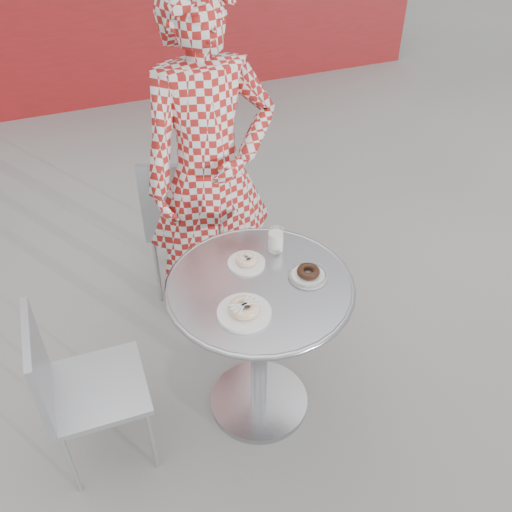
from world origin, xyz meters
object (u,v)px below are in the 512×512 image
object	(u,v)px
plate_near	(244,310)
plate_far	(246,261)
bistro_table	(259,318)
chair_left	(101,413)
seated_person	(210,174)
milk_cup	(276,241)
plate_checker	(308,274)
chair_far	(193,244)

from	to	relation	value
plate_near	plate_far	bearing A→B (deg)	67.80
bistro_table	chair_left	world-z (taller)	chair_left
bistro_table	plate_near	bearing A→B (deg)	-130.89
bistro_table	chair_left	xyz separation A→B (m)	(-0.70, 0.02, -0.33)
chair_left	seated_person	world-z (taller)	seated_person
chair_left	milk_cup	distance (m)	1.03
bistro_table	plate_checker	distance (m)	0.28
plate_far	plate_checker	xyz separation A→B (m)	(0.20, -0.16, -0.00)
chair_left	plate_near	world-z (taller)	plate_near
bistro_table	plate_far	distance (m)	0.24
chair_left	plate_checker	world-z (taller)	plate_checker
plate_near	plate_checker	bearing A→B (deg)	18.77
chair_far	milk_cup	bearing A→B (deg)	123.98
plate_near	milk_cup	distance (m)	0.40
chair_far	milk_cup	world-z (taller)	chair_far
plate_checker	milk_cup	size ratio (longest dim) A/B	1.50
plate_checker	plate_near	bearing A→B (deg)	-161.23
plate_far	chair_left	bearing A→B (deg)	-170.77
chair_far	plate_checker	distance (m)	1.12
plate_far	milk_cup	xyz separation A→B (m)	(0.15, 0.04, 0.03)
plate_near	milk_cup	bearing A→B (deg)	50.33
bistro_table	milk_cup	bearing A→B (deg)	51.26
bistro_table	chair_far	world-z (taller)	chair_far
plate_far	plate_checker	bearing A→B (deg)	-38.33
milk_cup	seated_person	bearing A→B (deg)	103.86
chair_far	chair_left	world-z (taller)	chair_far
chair_far	seated_person	world-z (taller)	seated_person
seated_person	chair_far	bearing A→B (deg)	97.86
bistro_table	plate_checker	world-z (taller)	plate_checker
plate_near	seated_person	bearing A→B (deg)	80.76
plate_far	plate_checker	size ratio (longest dim) A/B	0.96
plate_far	plate_near	bearing A→B (deg)	-112.20
chair_far	plate_near	bearing A→B (deg)	107.05
bistro_table	seated_person	bearing A→B (deg)	88.47
seated_person	milk_cup	distance (m)	0.52
plate_near	chair_left	bearing A→B (deg)	165.51
seated_person	plate_far	xyz separation A→B (m)	(-0.02, -0.54, -0.10)
chair_far	plate_near	xyz separation A→B (m)	(-0.08, -1.08, 0.51)
plate_checker	milk_cup	distance (m)	0.21
milk_cup	bistro_table	bearing A→B (deg)	-128.74
plate_far	milk_cup	world-z (taller)	milk_cup
chair_far	plate_far	size ratio (longest dim) A/B	5.81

